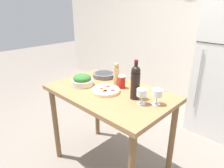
{
  "coord_description": "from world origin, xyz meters",
  "views": [
    {
      "loc": [
        1.22,
        -1.22,
        1.66
      ],
      "look_at": [
        0.0,
        0.04,
        0.96
      ],
      "focal_mm": 32.0,
      "sensor_mm": 36.0,
      "label": 1
    }
  ],
  "objects_px": {
    "wine_bottle": "(135,81)",
    "homemade_pizza": "(106,90)",
    "wine_glass_far": "(157,93)",
    "pepper_mill": "(116,75)",
    "cast_iron_skillet": "(104,75)",
    "salad_bowl": "(82,80)",
    "salt_canister": "(122,82)",
    "wine_glass_near": "(142,93)"
  },
  "relations": [
    {
      "from": "wine_glass_far",
      "to": "wine_bottle",
      "type": "bearing_deg",
      "value": -169.65
    },
    {
      "from": "salt_canister",
      "to": "homemade_pizza",
      "type": "bearing_deg",
      "value": -102.65
    },
    {
      "from": "pepper_mill",
      "to": "salt_canister",
      "type": "xyz_separation_m",
      "value": [
        0.08,
        -0.01,
        -0.05
      ]
    },
    {
      "from": "wine_glass_near",
      "to": "pepper_mill",
      "type": "relative_size",
      "value": 0.56
    },
    {
      "from": "homemade_pizza",
      "to": "wine_glass_near",
      "type": "bearing_deg",
      "value": 5.26
    },
    {
      "from": "wine_glass_far",
      "to": "salad_bowl",
      "type": "xyz_separation_m",
      "value": [
        -0.76,
        -0.16,
        -0.04
      ]
    },
    {
      "from": "salt_canister",
      "to": "cast_iron_skillet",
      "type": "relative_size",
      "value": 0.32
    },
    {
      "from": "wine_bottle",
      "to": "salad_bowl",
      "type": "height_order",
      "value": "wine_bottle"
    },
    {
      "from": "pepper_mill",
      "to": "salt_canister",
      "type": "distance_m",
      "value": 0.1
    },
    {
      "from": "wine_glass_near",
      "to": "wine_glass_far",
      "type": "height_order",
      "value": "same"
    },
    {
      "from": "pepper_mill",
      "to": "salad_bowl",
      "type": "xyz_separation_m",
      "value": [
        -0.25,
        -0.23,
        -0.06
      ]
    },
    {
      "from": "wine_bottle",
      "to": "wine_glass_near",
      "type": "xyz_separation_m",
      "value": [
        0.1,
        -0.05,
        -0.06
      ]
    },
    {
      "from": "wine_glass_far",
      "to": "cast_iron_skillet",
      "type": "xyz_separation_m",
      "value": [
        -0.78,
        0.16,
        -0.07
      ]
    },
    {
      "from": "wine_glass_far",
      "to": "pepper_mill",
      "type": "bearing_deg",
      "value": 171.97
    },
    {
      "from": "wine_glass_near",
      "to": "wine_bottle",
      "type": "bearing_deg",
      "value": 155.56
    },
    {
      "from": "wine_glass_far",
      "to": "pepper_mill",
      "type": "xyz_separation_m",
      "value": [
        -0.52,
        0.07,
        0.02
      ]
    },
    {
      "from": "wine_bottle",
      "to": "cast_iron_skillet",
      "type": "bearing_deg",
      "value": 161.37
    },
    {
      "from": "wine_glass_near",
      "to": "pepper_mill",
      "type": "distance_m",
      "value": 0.45
    },
    {
      "from": "homemade_pizza",
      "to": "cast_iron_skillet",
      "type": "relative_size",
      "value": 0.67
    },
    {
      "from": "wine_glass_far",
      "to": "pepper_mill",
      "type": "distance_m",
      "value": 0.52
    },
    {
      "from": "wine_glass_far",
      "to": "homemade_pizza",
      "type": "xyz_separation_m",
      "value": [
        -0.47,
        -0.12,
        -0.08
      ]
    },
    {
      "from": "wine_glass_near",
      "to": "wine_glass_far",
      "type": "xyz_separation_m",
      "value": [
        0.09,
        0.08,
        0.0
      ]
    },
    {
      "from": "wine_glass_far",
      "to": "homemade_pizza",
      "type": "height_order",
      "value": "wine_glass_far"
    },
    {
      "from": "wine_bottle",
      "to": "cast_iron_skillet",
      "type": "relative_size",
      "value": 0.87
    },
    {
      "from": "wine_bottle",
      "to": "homemade_pizza",
      "type": "relative_size",
      "value": 1.3
    },
    {
      "from": "wine_glass_far",
      "to": "salad_bowl",
      "type": "distance_m",
      "value": 0.78
    },
    {
      "from": "wine_bottle",
      "to": "cast_iron_skillet",
      "type": "height_order",
      "value": "wine_bottle"
    },
    {
      "from": "wine_glass_far",
      "to": "salt_canister",
      "type": "bearing_deg",
      "value": 171.86
    },
    {
      "from": "wine_glass_near",
      "to": "cast_iron_skillet",
      "type": "xyz_separation_m",
      "value": [
        -0.69,
        0.25,
        -0.07
      ]
    },
    {
      "from": "salt_canister",
      "to": "wine_bottle",
      "type": "bearing_deg",
      "value": -22.43
    },
    {
      "from": "salt_canister",
      "to": "cast_iron_skillet",
      "type": "height_order",
      "value": "salt_canister"
    },
    {
      "from": "homemade_pizza",
      "to": "salad_bowl",
      "type": "bearing_deg",
      "value": -171.6
    },
    {
      "from": "wine_glass_near",
      "to": "wine_glass_far",
      "type": "bearing_deg",
      "value": 41.75
    },
    {
      "from": "salt_canister",
      "to": "wine_glass_near",
      "type": "bearing_deg",
      "value": -23.05
    },
    {
      "from": "pepper_mill",
      "to": "homemade_pizza",
      "type": "bearing_deg",
      "value": -76.86
    },
    {
      "from": "wine_glass_near",
      "to": "pepper_mill",
      "type": "height_order",
      "value": "pepper_mill"
    },
    {
      "from": "homemade_pizza",
      "to": "cast_iron_skillet",
      "type": "height_order",
      "value": "cast_iron_skillet"
    },
    {
      "from": "wine_bottle",
      "to": "salad_bowl",
      "type": "relative_size",
      "value": 1.6
    },
    {
      "from": "pepper_mill",
      "to": "homemade_pizza",
      "type": "distance_m",
      "value": 0.22
    },
    {
      "from": "wine_glass_near",
      "to": "cast_iron_skillet",
      "type": "relative_size",
      "value": 0.33
    },
    {
      "from": "wine_bottle",
      "to": "homemade_pizza",
      "type": "distance_m",
      "value": 0.32
    },
    {
      "from": "salad_bowl",
      "to": "cast_iron_skillet",
      "type": "bearing_deg",
      "value": 93.5
    }
  ]
}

